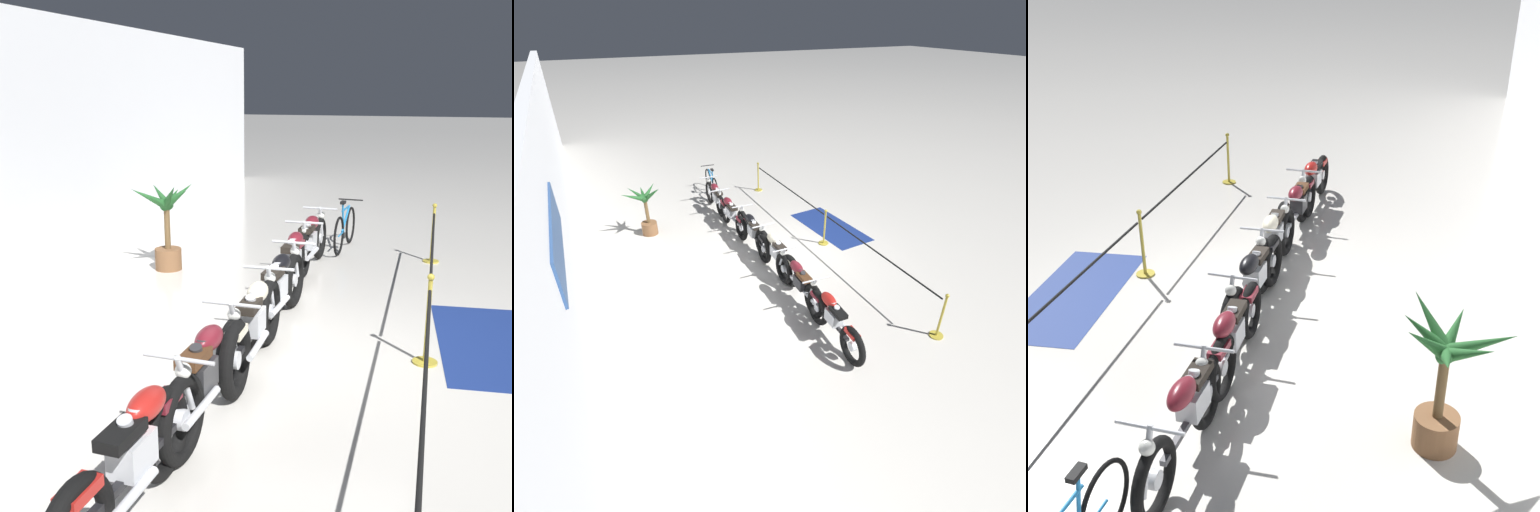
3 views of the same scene
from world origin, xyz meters
The scene contains 13 objects.
ground_plane centered at (0.00, 0.00, 0.00)m, with size 120.00×120.00×0.00m, color silver.
motorcycle_red_0 centered at (-3.30, 0.63, 0.48)m, with size 2.26×0.62×0.96m.
motorcycle_maroon_1 centered at (-1.98, 0.62, 0.47)m, with size 2.38×0.62×0.96m.
motorcycle_cream_2 centered at (-0.62, 0.52, 0.48)m, with size 2.26×0.62×0.98m.
motorcycle_black_3 centered at (0.69, 0.58, 0.47)m, with size 2.39×0.62×0.96m.
motorcycle_maroon_4 centered at (2.11, 0.68, 0.47)m, with size 2.43×0.62×0.94m.
motorcycle_maroon_5 centered at (3.33, 0.67, 0.48)m, with size 2.42×0.62×0.95m.
bicycle centered at (4.97, 0.30, 0.39)m, with size 1.74×0.48×0.97m.
potted_palm_left_of_row centered at (2.77, 3.00, 0.81)m, with size 1.06×1.09×1.58m.
stanchion_far_left centered at (-1.24, -1.31, 0.72)m, with size 8.75×0.28×1.05m.
stanchion_mid_left centered at (0.00, -1.31, 0.36)m, with size 0.28×0.28×1.05m.
stanchion_mid_right centered at (4.46, -1.31, 0.36)m, with size 0.28×0.28×1.05m.
floor_banner centered at (0.78, -2.05, 0.00)m, with size 2.64×1.20×0.01m, color navy.
Camera 1 is at (-6.96, -1.28, 3.05)m, focal length 45.00 mm.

